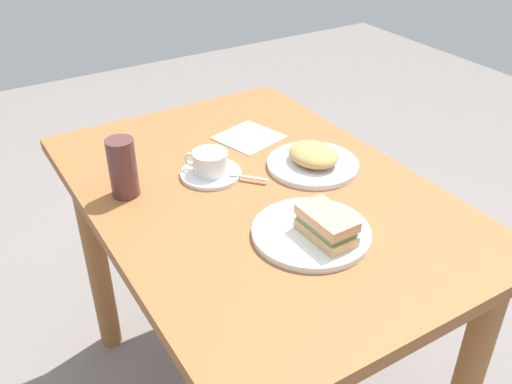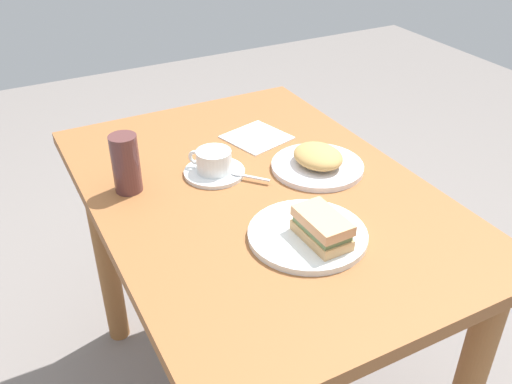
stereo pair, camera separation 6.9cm
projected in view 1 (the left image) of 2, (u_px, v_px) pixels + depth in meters
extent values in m
cube|color=brown|center=(257.00, 195.00, 1.33)|extent=(1.07, 0.74, 0.03)
cylinder|color=#9B6234|center=(96.00, 257.00, 1.73)|extent=(0.07, 0.07, 0.72)
cylinder|color=#9B6234|center=(261.00, 202.00, 1.99)|extent=(0.07, 0.07, 0.72)
cylinder|color=#9B6234|center=(466.00, 383.00, 1.33)|extent=(0.07, 0.07, 0.72)
cylinder|color=white|center=(309.00, 233.00, 1.16)|extent=(0.25, 0.25, 0.01)
cube|color=tan|center=(326.00, 232.00, 1.13)|extent=(0.13, 0.07, 0.02)
cube|color=#678251|center=(326.00, 225.00, 1.12)|extent=(0.12, 0.07, 0.01)
cube|color=tan|center=(327.00, 218.00, 1.11)|extent=(0.13, 0.07, 0.02)
cylinder|color=silver|center=(211.00, 174.00, 1.37)|extent=(0.15, 0.15, 0.01)
cylinder|color=white|center=(210.00, 162.00, 1.35)|extent=(0.09, 0.09, 0.05)
cylinder|color=#A97155|center=(210.00, 154.00, 1.34)|extent=(0.08, 0.08, 0.01)
torus|color=white|center=(192.00, 160.00, 1.36)|extent=(0.03, 0.03, 0.04)
cube|color=silver|center=(252.00, 178.00, 1.34)|extent=(0.06, 0.06, 0.00)
ellipsoid|color=silver|center=(234.00, 174.00, 1.35)|extent=(0.03, 0.03, 0.01)
cylinder|color=white|center=(313.00, 165.00, 1.40)|extent=(0.23, 0.23, 0.01)
ellipsoid|color=tan|center=(313.00, 154.00, 1.39)|extent=(0.14, 0.11, 0.04)
cube|color=white|center=(249.00, 138.00, 1.54)|extent=(0.18, 0.18, 0.00)
cylinder|color=brown|center=(123.00, 168.00, 1.26)|extent=(0.06, 0.06, 0.14)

